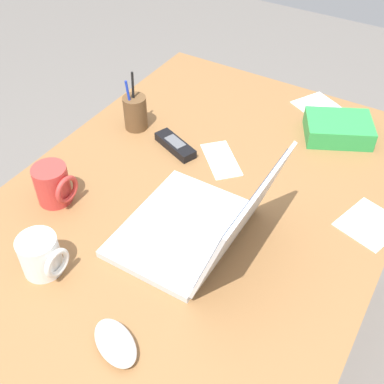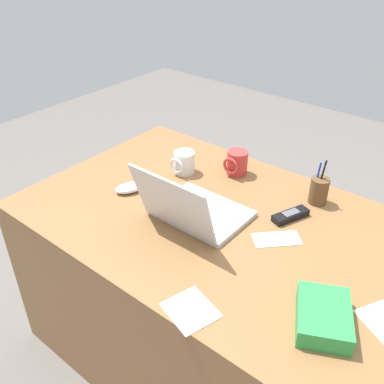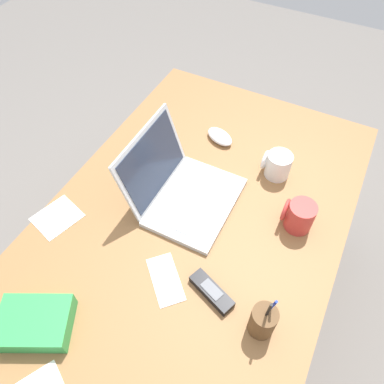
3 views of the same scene
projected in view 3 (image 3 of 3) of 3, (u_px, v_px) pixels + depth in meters
name	position (u px, v px, depth m)	size (l,w,h in m)	color
ground_plane	(193.00, 304.00, 1.76)	(6.00, 6.00, 0.00)	slate
desk	(194.00, 269.00, 1.47)	(1.39, 0.91, 0.72)	olive
laptop	(182.00, 189.00, 1.20)	(0.32, 0.31, 0.24)	silver
computer_mouse	(220.00, 137.00, 1.40)	(0.07, 0.11, 0.03)	white
coffee_mug_white	(299.00, 216.00, 1.13)	(0.08, 0.10, 0.10)	#C63833
coffee_mug_tall	(277.00, 165.00, 1.27)	(0.09, 0.10, 0.09)	white
cordless_phone	(212.00, 291.00, 1.02)	(0.09, 0.15, 0.03)	black
pen_holder	(263.00, 321.00, 0.93)	(0.07, 0.07, 0.18)	brown
snack_bag	(35.00, 323.00, 0.96)	(0.14, 0.18, 0.05)	green
paper_note_near_laptop	(57.00, 217.00, 1.19)	(0.13, 0.12, 0.00)	white
paper_note_right	(166.00, 279.00, 1.06)	(0.16, 0.08, 0.00)	white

